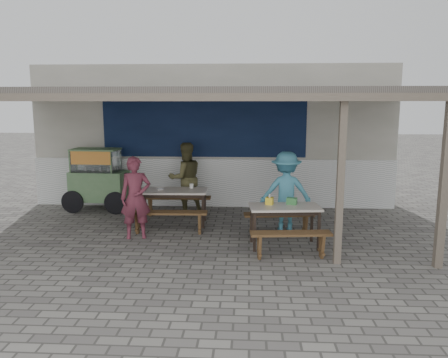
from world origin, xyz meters
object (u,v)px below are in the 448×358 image
Objects in this scene: table_left at (173,193)px; bench_right_street at (291,239)px; condiment_jar at (192,186)px; condiment_bowl at (160,189)px; tissue_box at (269,201)px; vendor_cart at (98,177)px; patron_wall_side at (186,178)px; patron_street_side at (136,198)px; donation_box at (292,201)px; bench_right_wall at (279,219)px; patron_right_table at (286,192)px; bench_left_street at (168,217)px; table_right at (285,211)px; bench_left_wall at (177,201)px.

table_left is 3.06m from bench_right_street.
condiment_jar reaches higher than condiment_bowl.
bench_right_street is 0.93m from tissue_box.
vendor_cart is (-2.01, 1.13, 0.14)m from table_left.
patron_wall_side is 1.12m from condiment_bowl.
vendor_cart is at bearing 109.36° from patron_street_side.
patron_wall_side reaches higher than vendor_cart.
patron_street_side is 2.94m from donation_box.
bench_right_street is 1.00× the size of bench_right_wall.
condiment_bowl is at bearing -30.64° from vendor_cart.
patron_street_side is 0.97× the size of patron_right_table.
condiment_jar is (-1.61, 1.47, -0.02)m from tissue_box.
bench_right_street is 2.97m from condiment_jar.
table_left is 2.39m from patron_right_table.
vendor_cart is at bearing 150.61° from bench_right_wall.
vendor_cart is 2.14m from patron_wall_side.
bench_left_street is 2.17m from bench_right_wall.
donation_box is (2.37, -0.52, 0.47)m from bench_left_street.
table_right is 0.95× the size of bench_right_street.
bench_left_street is 0.93× the size of patron_wall_side.
tissue_box is 0.78× the size of condiment_bowl.
table_right is 0.24m from donation_box.
bench_left_street is 11.97× the size of tissue_box.
bench_left_wall is at bearing 125.80° from bench_right_street.
condiment_jar is (0.24, -0.76, -0.04)m from patron_wall_side.
donation_box is 2.48m from condiment_jar.
bench_right_wall is 0.63m from patron_right_table.
patron_right_table reaches higher than bench_right_wall.
bench_right_wall is 0.87× the size of patron_street_side.
bench_left_wall is 8.55× the size of donation_box.
bench_left_wall is 11.97× the size of tissue_box.
bench_right_street is 0.85× the size of patron_right_table.
bench_left_street is 2.47m from donation_box.
table_right is 2.46m from condiment_jar.
bench_right_street is at bearing 101.88° from patron_wall_side.
patron_right_table is at bearing 92.48° from donation_box.
patron_street_side is at bearing 175.66° from donation_box.
patron_wall_side is at bearing 120.91° from bench_right_street.
condiment_jar reaches higher than table_right.
condiment_bowl is (0.28, 0.94, -0.02)m from patron_street_side.
tissue_box is (3.99, -2.38, -0.00)m from vendor_cart.
bench_left_street is at bearing 173.63° from bench_right_wall.
bench_left_street is 1.00× the size of bench_left_wall.
bench_left_wall is at bearing 37.72° from patron_wall_side.
table_left is 0.77m from bench_left_wall.
vendor_cart is 4.65m from tissue_box.
donation_box is (0.41, 0.03, -0.00)m from tissue_box.
bench_left_street is at bearing -66.52° from condiment_bowl.
patron_street_side is (1.47, -2.13, -0.03)m from vendor_cart.
bench_right_wall is at bearing -34.89° from bench_left_wall.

